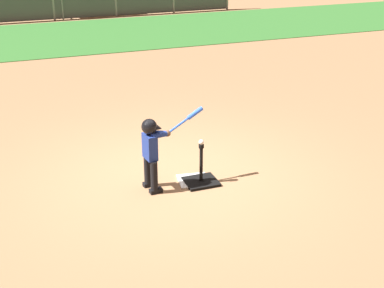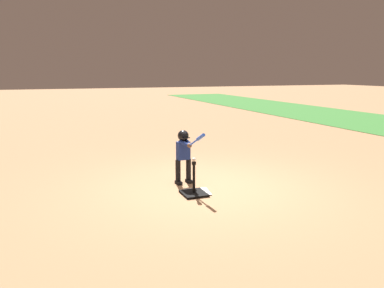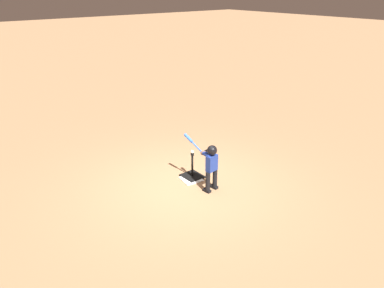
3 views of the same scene
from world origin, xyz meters
TOP-DOWN VIEW (x-y plane):
  - ground_plane at (0.00, 0.00)m, footprint 90.00×90.00m
  - grass_outfield_strip at (0.00, 10.57)m, footprint 56.00×5.41m
  - home_plate at (0.18, -0.30)m, footprint 0.50×0.50m
  - batting_tee at (0.26, -0.40)m, footprint 0.47×0.42m
  - batter_child at (-0.44, -0.33)m, footprint 0.93×0.34m
  - baseball at (0.26, -0.40)m, footprint 0.07×0.07m

SIDE VIEW (x-z plane):
  - ground_plane at x=0.00m, z-range 0.00..0.00m
  - grass_outfield_strip at x=0.00m, z-range 0.00..0.02m
  - home_plate at x=0.18m, z-range 0.00..0.02m
  - batting_tee at x=0.26m, z-range -0.23..0.38m
  - baseball at x=0.26m, z-range 0.61..0.68m
  - batter_child at x=-0.44m, z-range 0.11..1.23m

